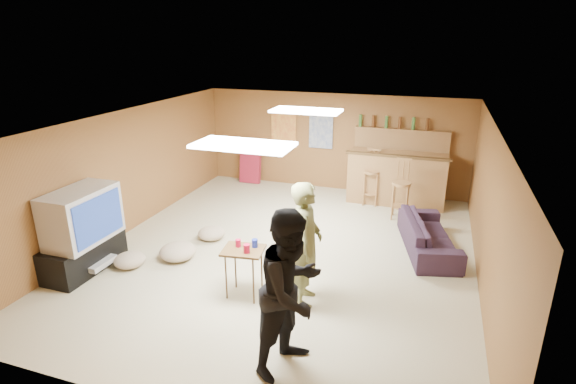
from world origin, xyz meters
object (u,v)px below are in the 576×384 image
(tv_body, at_px, (82,216))
(person_olive, at_px, (306,244))
(person_black, at_px, (292,291))
(sofa, at_px, (429,235))
(tray_table, at_px, (244,273))
(bar_counter, at_px, (397,179))

(tv_body, bearing_deg, person_olive, 4.10)
(tv_body, distance_m, person_black, 3.73)
(person_black, relative_size, sofa, 0.98)
(sofa, xyz_separation_m, tray_table, (-2.35, -2.27, 0.08))
(person_olive, bearing_deg, tray_table, 89.43)
(bar_counter, distance_m, person_black, 5.48)
(tv_body, height_order, sofa, tv_body)
(tv_body, relative_size, tray_table, 1.55)
(tv_body, xyz_separation_m, sofa, (4.90, 2.37, -0.63))
(person_black, bearing_deg, tv_body, 95.93)
(person_olive, bearing_deg, tv_body, 83.92)
(person_olive, distance_m, person_black, 1.25)
(bar_counter, relative_size, tray_table, 2.82)
(tv_body, height_order, tray_table, tv_body)
(sofa, bearing_deg, tv_body, 101.73)
(person_black, bearing_deg, bar_counter, 15.47)
(bar_counter, height_order, tray_table, bar_counter)
(person_black, xyz_separation_m, tray_table, (-1.04, 1.09, -0.56))
(person_olive, relative_size, tray_table, 2.40)
(tray_table, bearing_deg, sofa, 43.96)
(tray_table, bearing_deg, person_black, -46.35)
(bar_counter, relative_size, sofa, 1.08)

